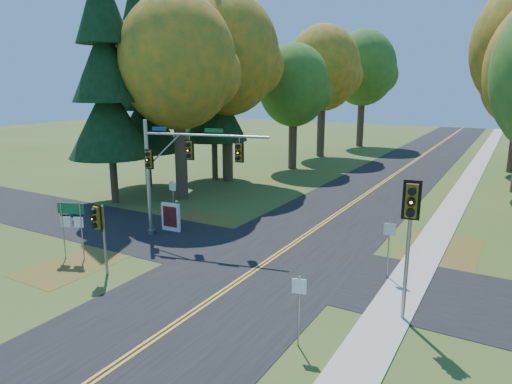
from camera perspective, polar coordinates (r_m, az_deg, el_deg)
The scene contains 25 objects.
ground at distance 20.19m, azimuth -0.88°, elevation -10.24°, with size 160.00×160.00×0.00m, color #34521D.
road_main at distance 20.18m, azimuth -0.88°, elevation -10.21°, with size 8.00×160.00×0.02m, color black.
road_cross at distance 21.79m, azimuth 1.85°, elevation -8.39°, with size 60.00×6.00×0.02m, color black.
centerline_left at distance 20.22m, azimuth -1.13°, elevation -10.11°, with size 0.10×160.00×0.01m, color gold.
centerline_right at distance 20.13m, azimuth -0.63°, elevation -10.23°, with size 0.10×160.00×0.01m, color gold.
sidewalk_east at distance 18.09m, azimuth 16.74°, elevation -13.65°, with size 1.60×160.00×0.06m, color #9E998E.
leaf_patch_w_near at distance 26.77m, azimuth -8.47°, elevation -4.37°, with size 4.00×6.00×0.00m, color brown.
leaf_patch_e at distance 23.46m, azimuth 21.67°, elevation -7.76°, with size 3.50×8.00×0.00m, color brown.
leaf_patch_w_far at distance 22.81m, azimuth -21.58°, elevation -8.36°, with size 3.00×5.00×0.00m, color brown.
tree_w_a at distance 32.65m, azimuth -9.60°, elevation 15.61°, with size 8.00×8.00×14.15m.
tree_w_b at distance 38.61m, azimuth -3.58°, elevation 16.69°, with size 8.60×8.60×15.38m.
tree_w_c at distance 44.62m, azimuth 4.85°, elevation 13.09°, with size 6.80×6.80×11.91m.
tree_w_d at distance 52.87m, azimuth 8.48°, elevation 15.01°, with size 8.20×8.20×14.56m.
tree_w_e at distance 62.76m, azimuth 13.36°, elevation 14.78°, with size 8.40×8.40×14.97m.
pine_a at distance 32.51m, azimuth -18.27°, elevation 14.62°, with size 5.60×5.60×19.48m.
pine_b at distance 37.06m, azimuth -13.87°, elevation 13.07°, with size 5.60×5.60×17.31m.
pine_c at distance 39.06m, azimuth -5.43°, elevation 15.62°, with size 5.60×5.60×20.56m.
traffic_mast at distance 24.16m, azimuth -9.98°, elevation 3.51°, with size 6.77×1.94×6.28m.
east_signal_pole at distance 15.86m, azimuth 18.73°, elevation -2.89°, with size 0.58×0.68×5.05m.
ped_signal_pole at distance 20.31m, azimuth -19.03°, elevation -3.69°, with size 0.50×0.59×3.20m.
route_sign_cluster at distance 22.91m, azimuth -22.06°, elevation -3.12°, with size 1.22×0.53×2.79m.
info_kiosk at distance 26.04m, azimuth -10.60°, elevation -3.11°, with size 1.18×0.26×1.62m.
reg_sign_e_north at distance 20.02m, azimuth 16.29°, elevation -5.73°, with size 0.48×0.09×2.51m.
reg_sign_e_south at distance 14.51m, azimuth 5.39°, elevation -13.14°, with size 0.44×0.14×2.36m.
reg_sign_w at distance 27.64m, azimuth -10.34°, elevation -0.20°, with size 0.48×0.07×2.51m.
Camera 1 is at (9.52, -15.87, 8.05)m, focal length 32.00 mm.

